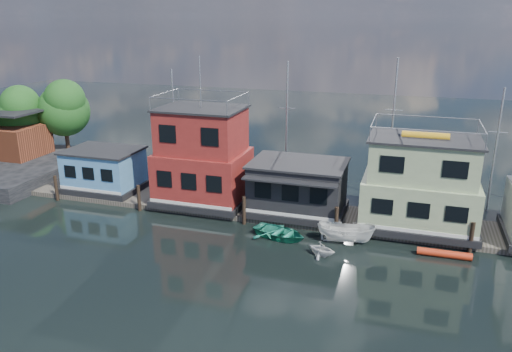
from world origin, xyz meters
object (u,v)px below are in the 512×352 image
(houseboat_blue, at_px, (104,170))
(houseboat_dark, at_px, (298,187))
(dinghy_white, at_px, (322,249))
(dinghy_teal, at_px, (280,233))
(red_kayak, at_px, (444,254))
(houseboat_red, at_px, (203,158))
(houseboat_green, at_px, (420,185))
(motorboat, at_px, (346,233))

(houseboat_blue, height_order, houseboat_dark, houseboat_dark)
(dinghy_white, relative_size, dinghy_teal, 0.48)
(houseboat_dark, distance_m, dinghy_teal, 4.83)
(houseboat_dark, height_order, red_kayak, houseboat_dark)
(houseboat_red, height_order, dinghy_teal, houseboat_red)
(dinghy_white, distance_m, dinghy_teal, 3.83)
(houseboat_green, bearing_deg, dinghy_teal, -154.54)
(houseboat_red, bearing_deg, motorboat, -17.22)
(houseboat_blue, relative_size, red_kayak, 1.87)
(dinghy_teal, bearing_deg, houseboat_dark, 13.58)
(houseboat_red, bearing_deg, houseboat_green, 0.00)
(houseboat_green, relative_size, dinghy_white, 4.35)
(houseboat_blue, relative_size, houseboat_red, 0.54)
(motorboat, bearing_deg, dinghy_teal, 94.39)
(dinghy_teal, height_order, motorboat, motorboat)
(houseboat_green, height_order, motorboat, houseboat_green)
(houseboat_dark, relative_size, houseboat_green, 0.88)
(houseboat_blue, relative_size, houseboat_dark, 0.86)
(houseboat_red, xyz_separation_m, red_kayak, (18.84, -4.04, -3.85))
(houseboat_blue, relative_size, motorboat, 1.59)
(dinghy_white, bearing_deg, houseboat_dark, 42.69)
(red_kayak, distance_m, motorboat, 6.50)
(houseboat_blue, distance_m, houseboat_red, 9.69)
(houseboat_green, distance_m, dinghy_white, 9.12)
(houseboat_blue, distance_m, houseboat_green, 26.53)
(houseboat_red, xyz_separation_m, dinghy_teal, (7.75, -4.40, -3.69))
(houseboat_red, height_order, houseboat_dark, houseboat_red)
(houseboat_green, distance_m, red_kayak, 5.53)
(houseboat_green, xyz_separation_m, dinghy_teal, (-9.25, -4.40, -3.14))
(houseboat_red, height_order, red_kayak, houseboat_red)
(dinghy_white, relative_size, motorboat, 0.48)
(houseboat_green, bearing_deg, houseboat_blue, -180.00)
(houseboat_blue, distance_m, motorboat, 22.25)
(red_kayak, relative_size, dinghy_teal, 0.86)
(houseboat_red, relative_size, red_kayak, 3.46)
(houseboat_red, distance_m, houseboat_dark, 8.18)
(red_kayak, height_order, dinghy_teal, dinghy_teal)
(dinghy_teal, xyz_separation_m, motorboat, (4.62, 0.57, 0.36))
(dinghy_white, xyz_separation_m, red_kayak, (7.74, 2.21, -0.26))
(houseboat_dark, distance_m, red_kayak, 11.76)
(houseboat_red, relative_size, dinghy_teal, 2.96)
(houseboat_red, height_order, houseboat_green, houseboat_red)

